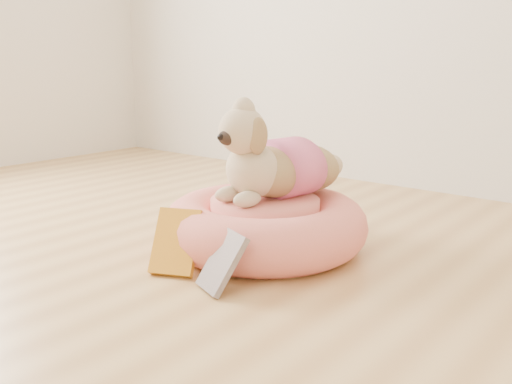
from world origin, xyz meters
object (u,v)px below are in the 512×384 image
Objects in this scene: pet_bed at (265,225)px; book_white at (222,262)px; dog at (274,146)px; book_yellow at (176,242)px.

pet_bed is 3.78× the size of book_white.
pet_bed is 1.46× the size of dog.
book_white is at bearing -63.87° from dog.
book_yellow is 1.13× the size of book_white.
pet_bed reaches higher than book_white.
book_yellow is at bearing -163.76° from book_white.
book_yellow is at bearing -103.74° from pet_bed.
dog is 2.58× the size of book_white.
pet_bed is 0.36m from book_yellow.
dog reaches higher than book_white.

